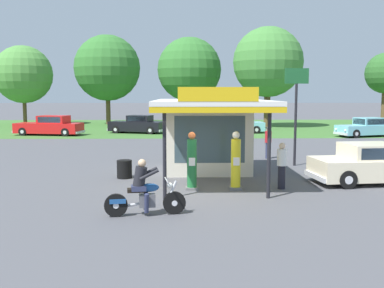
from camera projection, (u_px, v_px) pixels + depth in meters
name	position (u px, v px, depth m)	size (l,w,h in m)	color
ground_plane	(197.00, 191.00, 15.13)	(300.00, 300.00, 0.00)	#4C4C51
grass_verge_strip	(187.00, 127.00, 44.93)	(120.00, 24.00, 0.01)	#3D6B2D
service_station_kiosk	(208.00, 130.00, 18.45)	(4.23, 7.26, 3.55)	beige
gas_pump_nearside	(192.00, 163.00, 15.27)	(0.44, 0.44, 2.04)	slate
gas_pump_offside	(236.00, 163.00, 15.30)	(0.44, 0.44, 2.05)	slate
motorcycle_with_rider	(144.00, 192.00, 12.04)	(2.24, 0.71, 1.58)	black
featured_classic_sedan	(377.00, 165.00, 16.54)	(5.27, 2.43, 1.49)	beige
parked_car_back_row_far_left	(137.00, 125.00, 37.64)	(5.08, 3.03, 1.53)	black
parked_car_back_row_left	(367.00, 128.00, 34.56)	(5.11, 3.04, 1.48)	#7AC6D1
parked_car_back_row_centre_right	(237.00, 125.00, 37.72)	(5.01, 2.14, 1.53)	#7AC6D1
parked_car_second_row_spare	(50.00, 126.00, 35.70)	(5.76, 2.77, 1.60)	red
bystander_chatting_near_pumps	(268.00, 142.00, 22.73)	(0.36, 0.36, 1.65)	#2D3351
bystander_strolling_foreground	(282.00, 165.00, 15.44)	(0.34, 0.34, 1.64)	black
tree_oak_left	(384.00, 75.00, 47.58)	(4.41, 4.69, 7.79)	brown
tree_oak_far_left	(268.00, 64.00, 44.13)	(7.05, 7.05, 10.06)	brown
tree_oak_centre	(24.00, 76.00, 46.86)	(6.12, 6.12, 8.47)	brown
tree_oak_right	(107.00, 68.00, 48.12)	(7.22, 7.22, 9.79)	brown
tree_oak_distant_spare	(189.00, 70.00, 48.41)	(7.06, 7.06, 9.57)	brown
roadside_pole_sign	(296.00, 99.00, 20.23)	(1.10, 0.12, 4.52)	black
spare_tire_stack	(124.00, 169.00, 17.48)	(0.60, 0.60, 0.72)	black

